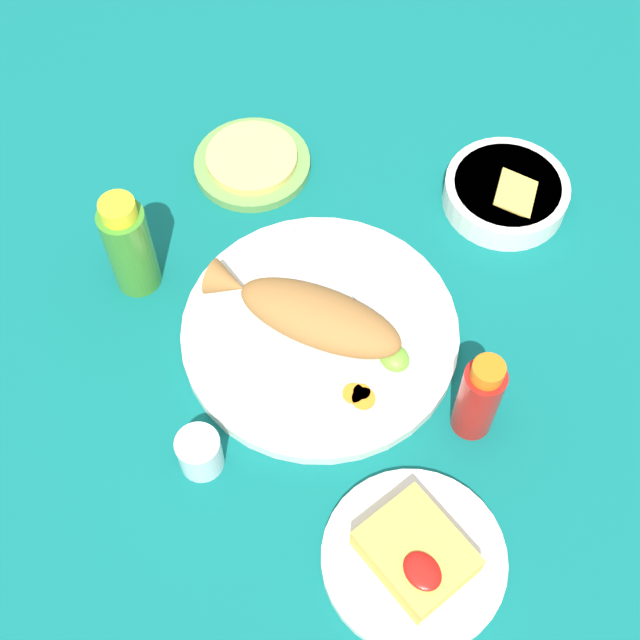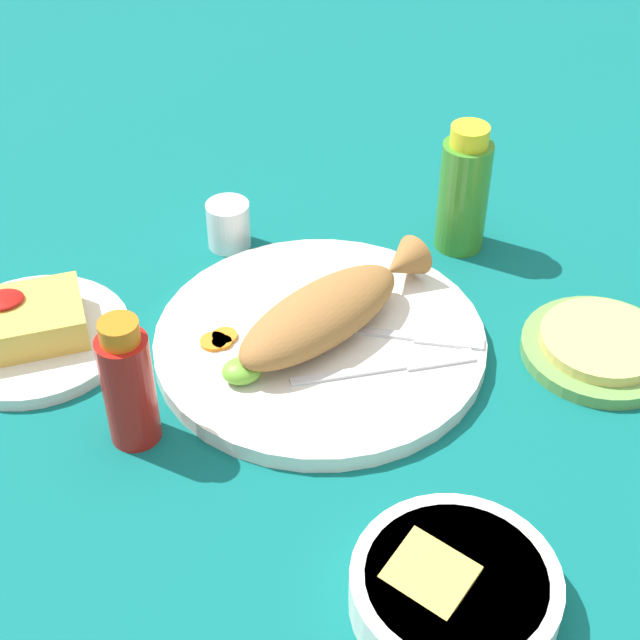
# 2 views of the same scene
# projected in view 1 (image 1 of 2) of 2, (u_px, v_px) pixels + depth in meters

# --- Properties ---
(ground_plane) EXTENTS (4.00, 4.00, 0.00)m
(ground_plane) POSITION_uv_depth(u_px,v_px,m) (320.00, 336.00, 1.09)
(ground_plane) COLOR #0C605B
(main_plate) EXTENTS (0.34, 0.34, 0.02)m
(main_plate) POSITION_uv_depth(u_px,v_px,m) (320.00, 332.00, 1.09)
(main_plate) COLOR silver
(main_plate) RESTS_ON ground_plane
(fried_fish) EXTENTS (0.25, 0.17, 0.05)m
(fried_fish) POSITION_uv_depth(u_px,v_px,m) (310.00, 314.00, 1.06)
(fried_fish) COLOR #996633
(fried_fish) RESTS_ON main_plate
(fork_near) EXTENTS (0.17, 0.10, 0.00)m
(fork_near) POSITION_uv_depth(u_px,v_px,m) (297.00, 272.00, 1.12)
(fork_near) COLOR silver
(fork_near) RESTS_ON main_plate
(fork_far) EXTENTS (0.19, 0.03, 0.00)m
(fork_far) POSITION_uv_depth(u_px,v_px,m) (335.00, 268.00, 1.12)
(fork_far) COLOR silver
(fork_far) RESTS_ON main_plate
(carrot_slice_near) EXTENTS (0.03, 0.03, 0.00)m
(carrot_slice_near) POSITION_uv_depth(u_px,v_px,m) (353.00, 393.00, 1.03)
(carrot_slice_near) COLOR orange
(carrot_slice_near) RESTS_ON main_plate
(carrot_slice_mid) EXTENTS (0.02, 0.02, 0.00)m
(carrot_slice_mid) POSITION_uv_depth(u_px,v_px,m) (362.00, 392.00, 1.03)
(carrot_slice_mid) COLOR orange
(carrot_slice_mid) RESTS_ON main_plate
(carrot_slice_far) EXTENTS (0.03, 0.03, 0.00)m
(carrot_slice_far) POSITION_uv_depth(u_px,v_px,m) (364.00, 399.00, 1.03)
(carrot_slice_far) COLOR orange
(carrot_slice_far) RESTS_ON main_plate
(lime_wedge_main) EXTENTS (0.04, 0.03, 0.02)m
(lime_wedge_main) POSITION_uv_depth(u_px,v_px,m) (394.00, 358.00, 1.05)
(lime_wedge_main) COLOR #6BB233
(lime_wedge_main) RESTS_ON main_plate
(hot_sauce_bottle_red) EXTENTS (0.05, 0.05, 0.14)m
(hot_sauce_bottle_red) POSITION_uv_depth(u_px,v_px,m) (479.00, 398.00, 0.98)
(hot_sauce_bottle_red) COLOR #B21914
(hot_sauce_bottle_red) RESTS_ON ground_plane
(hot_sauce_bottle_green) EXTENTS (0.06, 0.06, 0.15)m
(hot_sauce_bottle_green) POSITION_uv_depth(u_px,v_px,m) (129.00, 246.00, 1.08)
(hot_sauce_bottle_green) COLOR #3D8428
(hot_sauce_bottle_green) RESTS_ON ground_plane
(salt_cup) EXTENTS (0.05, 0.05, 0.06)m
(salt_cup) POSITION_uv_depth(u_px,v_px,m) (200.00, 454.00, 0.99)
(salt_cup) COLOR silver
(salt_cup) RESTS_ON ground_plane
(side_plate_fries) EXTENTS (0.20, 0.20, 0.01)m
(side_plate_fries) POSITION_uv_depth(u_px,v_px,m) (414.00, 559.00, 0.95)
(side_plate_fries) COLOR silver
(side_plate_fries) RESTS_ON ground_plane
(fries_pile) EXTENTS (0.11, 0.09, 0.04)m
(fries_pile) POSITION_uv_depth(u_px,v_px,m) (416.00, 553.00, 0.92)
(fries_pile) COLOR gold
(fries_pile) RESTS_ON side_plate_fries
(guacamole_bowl) EXTENTS (0.16, 0.16, 0.05)m
(guacamole_bowl) POSITION_uv_depth(u_px,v_px,m) (506.00, 192.00, 1.18)
(guacamole_bowl) COLOR white
(guacamole_bowl) RESTS_ON ground_plane
(tortilla_plate) EXTENTS (0.16, 0.16, 0.01)m
(tortilla_plate) POSITION_uv_depth(u_px,v_px,m) (252.00, 164.00, 1.23)
(tortilla_plate) COLOR #6B9E4C
(tortilla_plate) RESTS_ON ground_plane
(tortilla_stack) EXTENTS (0.12, 0.12, 0.01)m
(tortilla_stack) POSITION_uv_depth(u_px,v_px,m) (252.00, 158.00, 1.22)
(tortilla_stack) COLOR #E0C666
(tortilla_stack) RESTS_ON tortilla_plate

